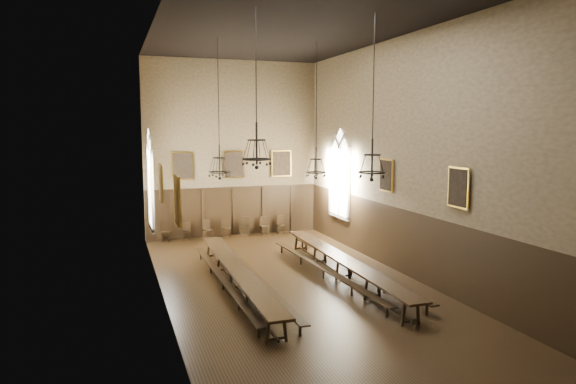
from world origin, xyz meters
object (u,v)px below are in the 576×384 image
chandelier_front_left (257,149)px  chair_0 (166,235)px  bench_left_inner (254,278)px  bench_right_outer (351,268)px  bench_left_outer (223,282)px  bench_right_inner (324,272)px  table_right (343,269)px  chair_6 (281,228)px  chandelier_back_left (220,163)px  chair_3 (226,232)px  chair_5 (264,229)px  chair_4 (245,230)px  chandelier_back_right (316,164)px  chair_1 (187,235)px  table_left (237,279)px  chair_2 (208,233)px  chandelier_front_right (372,162)px

chandelier_front_left → chair_0: bearing=98.5°
bench_left_inner → bench_right_outer: bench_left_inner is taller
bench_left_outer → bench_right_inner: size_ratio=1.03×
table_right → chair_6: chair_6 is taller
chandelier_back_left → chair_3: bearing=75.8°
chair_5 → chair_6: bearing=-6.7°
chair_0 → chair_6: (5.98, -0.01, -0.02)m
chair_4 → chandelier_back_right: bearing=-58.0°
chair_1 → chair_6: size_ratio=0.95×
chair_0 → chair_3: bearing=16.3°
chair_1 → bench_right_outer: bearing=-49.4°
table_right → chandelier_back_right: size_ratio=1.93×
bench_right_inner → chair_0: chair_0 is taller
chandelier_back_left → chandelier_front_left: same height
table_left → chair_6: size_ratio=11.19×
table_right → chandelier_back_left: chandelier_back_left is taller
bench_right_outer → chair_2: size_ratio=10.37×
chair_0 → chair_2: bearing=14.6°
chandelier_front_right → chandelier_back_left: bearing=122.5°
bench_right_inner → chair_4: bearing=96.0°
table_right → bench_left_outer: size_ratio=1.09×
table_right → bench_left_inner: table_right is taller
chair_0 → chandelier_back_left: size_ratio=0.19×
bench_right_inner → chair_4: (-0.88, 8.35, 0.03)m
chair_0 → chandelier_back_right: (5.53, -6.04, 3.82)m
table_left → chair_2: 8.65m
bench_left_inner → chair_1: 8.56m
bench_left_inner → chair_6: bearing=65.9°
chair_4 → chair_2: bearing=-161.4°
bench_right_outer → chair_0: 10.32m
bench_right_inner → chair_1: (-3.86, 8.40, -0.00)m
chandelier_back_left → chandelier_front_right: (3.64, -5.71, 0.34)m
chair_0 → chair_5: 5.10m
chandelier_back_left → chair_1: bearing=96.0°
chair_3 → chandelier_back_right: size_ratio=0.17×
table_right → bench_left_outer: 4.47m
bench_left_outer → chair_5: chair_5 is taller
chair_0 → chair_6: 5.98m
bench_right_outer → chandelier_back_right: size_ratio=1.84×
chair_5 → bench_right_inner: bearing=-94.9°
bench_left_inner → chair_3: (0.83, 8.45, -0.00)m
chair_3 → table_left: bearing=-93.8°
chair_0 → chandelier_front_right: size_ratio=0.20×
bench_right_outer → chair_6: chair_6 is taller
chair_5 → chandelier_back_right: bearing=-89.4°
chair_5 → table_left: bearing=-115.6°
chair_2 → chair_3: bearing=-13.9°
bench_left_inner → chair_2: size_ratio=10.54×
chair_1 → chair_4: (2.98, -0.05, 0.04)m
chandelier_front_right → bench_right_inner: bearing=97.3°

